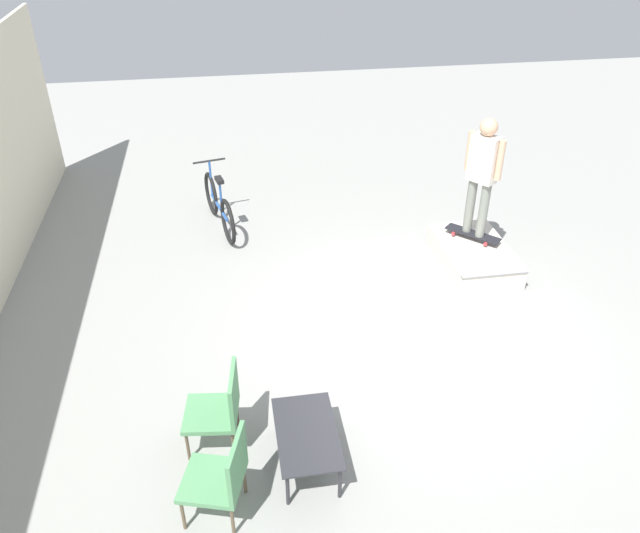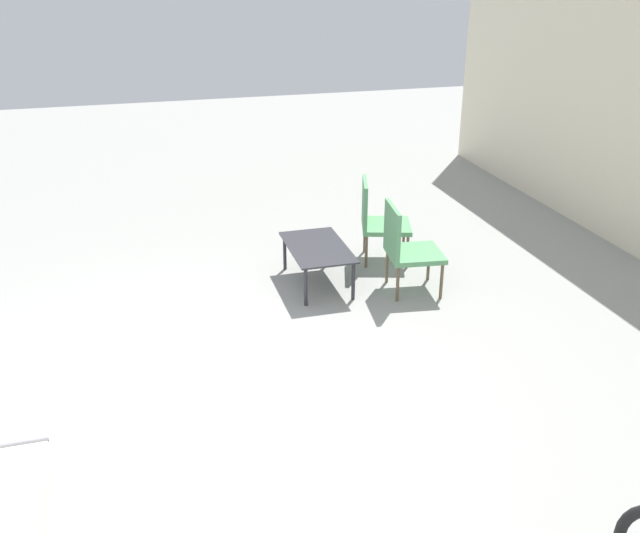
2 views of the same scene
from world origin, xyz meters
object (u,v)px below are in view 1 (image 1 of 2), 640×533
(skate_ramp_box, at_px, (473,256))
(coffee_table, at_px, (307,435))
(skateboard_on_ramp, at_px, (473,234))
(patio_chair_right, at_px, (220,406))
(person_skater, at_px, (483,168))
(patio_chair_left, at_px, (222,475))
(bicycle, at_px, (219,206))

(skate_ramp_box, xyz_separation_m, coffee_table, (-3.16, 2.89, 0.20))
(skateboard_on_ramp, xyz_separation_m, patio_chair_right, (-2.97, 3.72, 0.07))
(skate_ramp_box, height_order, person_skater, person_skater)
(skate_ramp_box, relative_size, patio_chair_right, 1.68)
(skate_ramp_box, bearing_deg, coffee_table, 137.48)
(coffee_table, xyz_separation_m, patio_chair_left, (-0.43, 0.80, 0.12))
(patio_chair_left, height_order, patio_chair_right, same)
(skateboard_on_ramp, distance_m, coffee_table, 4.45)
(patio_chair_left, height_order, bicycle, bicycle)
(skateboard_on_ramp, xyz_separation_m, person_skater, (-0.00, 0.00, 1.03))
(skateboard_on_ramp, relative_size, coffee_table, 0.73)
(person_skater, bearing_deg, skate_ramp_box, 136.21)
(skate_ramp_box, distance_m, person_skater, 1.29)
(coffee_table, height_order, patio_chair_right, patio_chair_right)
(coffee_table, relative_size, patio_chair_left, 1.10)
(skateboard_on_ramp, height_order, patio_chair_right, patio_chair_right)
(coffee_table, bearing_deg, patio_chair_left, 118.35)
(patio_chair_left, relative_size, bicycle, 0.52)
(patio_chair_left, bearing_deg, coffee_table, 135.15)
(skate_ramp_box, height_order, patio_chair_left, patio_chair_left)
(skate_ramp_box, relative_size, coffee_table, 1.53)
(skateboard_on_ramp, bearing_deg, patio_chair_left, 91.40)
(skateboard_on_ramp, relative_size, bicycle, 0.41)
(patio_chair_left, bearing_deg, skate_ramp_box, 150.97)
(patio_chair_left, bearing_deg, bicycle, -164.24)
(skateboard_on_ramp, bearing_deg, coffee_table, 94.84)
(skate_ramp_box, xyz_separation_m, person_skater, (0.20, -0.03, 1.28))
(coffee_table, distance_m, patio_chair_right, 0.89)
(coffee_table, height_order, bicycle, bicycle)
(skateboard_on_ramp, bearing_deg, skate_ramp_box, 127.30)
(patio_chair_left, xyz_separation_m, bicycle, (5.36, -0.10, -0.11))
(person_skater, height_order, coffee_table, person_skater)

